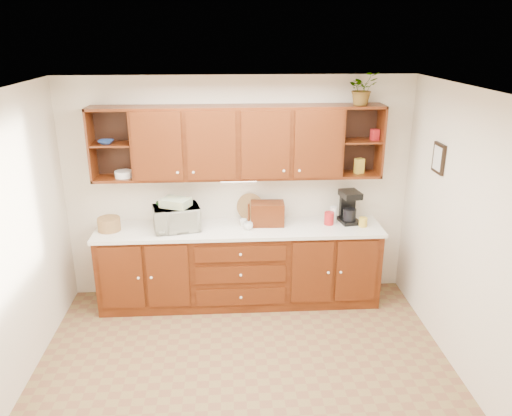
{
  "coord_description": "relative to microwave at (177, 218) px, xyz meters",
  "views": [
    {
      "loc": [
        -0.13,
        -3.82,
        3.05
      ],
      "look_at": [
        0.17,
        1.15,
        1.27
      ],
      "focal_mm": 35.0,
      "sensor_mm": 36.0,
      "label": 1
    }
  ],
  "objects": [
    {
      "name": "woven_tray",
      "position": [
        0.83,
        0.27,
        -0.13
      ],
      "size": [
        0.33,
        0.18,
        0.32
      ],
      "primitive_type": "cylinder",
      "rotation": [
        1.36,
        0.0,
        -0.3
      ],
      "color": "olive",
      "rests_on": "countertop"
    },
    {
      "name": "canister_red",
      "position": [
        1.73,
        0.06,
        -0.06
      ],
      "size": [
        0.14,
        0.14,
        0.15
      ],
      "primitive_type": "cylinder",
      "rotation": [
        0.0,
        0.0,
        -0.3
      ],
      "color": "#B0191D",
      "rests_on": "countertop"
    },
    {
      "name": "towel_stack",
      "position": [
        0.0,
        0.0,
        0.18
      ],
      "size": [
        0.37,
        0.33,
        0.09
      ],
      "primitive_type": "cube",
      "rotation": [
        0.0,
        0.0,
        -0.43
      ],
      "color": "#F0DC71",
      "rests_on": "microwave"
    },
    {
      "name": "ceiling",
      "position": [
        0.7,
        -1.42,
        1.52
      ],
      "size": [
        4.0,
        4.0,
        0.0
      ],
      "primitive_type": "plane",
      "rotation": [
        3.14,
        0.0,
        0.0
      ],
      "color": "white",
      "rests_on": "back_wall"
    },
    {
      "name": "upper_cabinets",
      "position": [
        0.71,
        0.17,
        0.82
      ],
      "size": [
        3.2,
        0.33,
        0.8
      ],
      "color": "#391406",
      "rests_on": "back_wall"
    },
    {
      "name": "pantry_box_red",
      "position": [
        2.22,
        0.15,
        0.88
      ],
      "size": [
        0.09,
        0.09,
        0.12
      ],
      "primitive_type": "cube",
      "rotation": [
        0.0,
        0.0,
        0.22
      ],
      "color": "#B0191D",
      "rests_on": "upper_cabinets"
    },
    {
      "name": "plate_stack",
      "position": [
        -0.57,
        0.15,
        0.48
      ],
      "size": [
        0.2,
        0.2,
        0.07
      ],
      "primitive_type": "cylinder",
      "rotation": [
        0.0,
        0.0,
        0.03
      ],
      "color": "white",
      "rests_on": "upper_cabinets"
    },
    {
      "name": "undercabinet_light",
      "position": [
        0.7,
        0.11,
        0.39
      ],
      "size": [
        0.4,
        0.05,
        0.02
      ],
      "primitive_type": "cube",
      "color": "white",
      "rests_on": "upper_cabinets"
    },
    {
      "name": "pantry_box_yellow",
      "position": [
        2.07,
        0.15,
        0.53
      ],
      "size": [
        0.12,
        0.11,
        0.17
      ],
      "primitive_type": "cube",
      "rotation": [
        0.0,
        0.0,
        0.43
      ],
      "color": "gold",
      "rests_on": "upper_cabinets"
    },
    {
      "name": "wicker_basket",
      "position": [
        -0.75,
        0.03,
        -0.06
      ],
      "size": [
        0.33,
        0.33,
        0.15
      ],
      "primitive_type": "cylinder",
      "rotation": [
        0.0,
        0.0,
        -0.39
      ],
      "color": "olive",
      "rests_on": "countertop"
    },
    {
      "name": "bowl_stack",
      "position": [
        -0.72,
        0.13,
        0.84
      ],
      "size": [
        0.17,
        0.17,
        0.04
      ],
      "primitive_type": "imported",
      "rotation": [
        0.0,
        0.0,
        -0.07
      ],
      "color": "navy",
      "rests_on": "upper_cabinets"
    },
    {
      "name": "back_wall",
      "position": [
        0.7,
        0.33,
        0.22
      ],
      "size": [
        4.0,
        0.0,
        4.0
      ],
      "primitive_type": "plane",
      "rotation": [
        1.57,
        0.0,
        0.0
      ],
      "color": "#F0E3C9",
      "rests_on": "floor"
    },
    {
      "name": "bread_box",
      "position": [
        1.02,
        0.1,
        -0.0
      ],
      "size": [
        0.39,
        0.25,
        0.27
      ],
      "primitive_type": "cube",
      "rotation": [
        0.0,
        0.0,
        -0.04
      ],
      "color": "#391406",
      "rests_on": "countertop"
    },
    {
      "name": "right_wall",
      "position": [
        2.7,
        -1.42,
        0.22
      ],
      "size": [
        0.0,
        3.5,
        3.5
      ],
      "primitive_type": "plane",
      "rotation": [
        1.57,
        0.0,
        -1.57
      ],
      "color": "#F0E3C9",
      "rests_on": "floor"
    },
    {
      "name": "mug_tree",
      "position": [
        0.81,
        0.03,
        -0.09
      ],
      "size": [
        0.26,
        0.25,
        0.28
      ],
      "rotation": [
        0.0,
        0.0,
        0.4
      ],
      "color": "#391406",
      "rests_on": "countertop"
    },
    {
      "name": "wine_bottle",
      "position": [
        -0.19,
        0.08,
        0.02
      ],
      "size": [
        0.1,
        0.1,
        0.31
      ],
      "primitive_type": "cylinder",
      "rotation": [
        0.0,
        0.0,
        0.42
      ],
      "color": "black",
      "rests_on": "countertop"
    },
    {
      "name": "coffee_maker",
      "position": [
        1.98,
        0.13,
        0.04
      ],
      "size": [
        0.24,
        0.29,
        0.38
      ],
      "rotation": [
        0.0,
        0.0,
        0.16
      ],
      "color": "black",
      "rests_on": "countertop"
    },
    {
      "name": "framed_picture",
      "position": [
        2.68,
        -0.52,
        0.77
      ],
      "size": [
        0.03,
        0.24,
        0.3
      ],
      "primitive_type": "cube",
      "color": "black",
      "rests_on": "right_wall"
    },
    {
      "name": "microwave",
      "position": [
        0.0,
        0.0,
        0.0
      ],
      "size": [
        0.56,
        0.44,
        0.28
      ],
      "primitive_type": "imported",
      "rotation": [
        0.0,
        0.0,
        0.23
      ],
      "color": "beige",
      "rests_on": "countertop"
    },
    {
      "name": "canister_white",
      "position": [
        1.8,
        0.13,
        -0.04
      ],
      "size": [
        0.08,
        0.08,
        0.19
      ],
      "primitive_type": "cylinder",
      "rotation": [
        0.0,
        0.0,
        0.04
      ],
      "color": "white",
      "rests_on": "countertop"
    },
    {
      "name": "base_cabinets",
      "position": [
        0.7,
        0.03,
        -0.63
      ],
      "size": [
        3.2,
        0.6,
        0.9
      ],
      "primitive_type": "cube",
      "color": "#391406",
      "rests_on": "floor"
    },
    {
      "name": "countertop",
      "position": [
        0.7,
        0.02,
        -0.16
      ],
      "size": [
        3.24,
        0.64,
        0.04
      ],
      "primitive_type": "cube",
      "color": "white",
      "rests_on": "base_cabinets"
    },
    {
      "name": "potted_plant",
      "position": [
        2.04,
        0.13,
        1.39
      ],
      "size": [
        0.39,
        0.36,
        0.35
      ],
      "primitive_type": "imported",
      "rotation": [
        0.0,
        0.0,
        0.33
      ],
      "color": "#999999",
      "rests_on": "upper_cabinets"
    },
    {
      "name": "floor",
      "position": [
        0.7,
        -1.42,
        -1.08
      ],
      "size": [
        4.0,
        4.0,
        0.0
      ],
      "primitive_type": "plane",
      "color": "olive",
      "rests_on": "ground"
    },
    {
      "name": "canister_yellow",
      "position": [
        2.11,
        -0.03,
        -0.08
      ],
      "size": [
        0.12,
        0.12,
        0.11
      ],
      "primitive_type": "cylinder",
      "rotation": [
        0.0,
        0.0,
        0.29
      ],
      "color": "gold",
      "rests_on": "countertop"
    }
  ]
}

